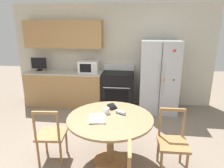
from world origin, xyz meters
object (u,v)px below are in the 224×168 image
at_px(microwave, 89,67).
at_px(candle_glass, 106,111).
at_px(refrigerator, 159,77).
at_px(countertop_tv, 39,64).
at_px(dining_chair_right, 172,143).
at_px(dining_chair_left, 51,135).
at_px(wallet, 112,107).
at_px(oven_range, 118,90).

height_order(microwave, candle_glass, microwave).
height_order(refrigerator, countertop_tv, refrigerator).
xyz_separation_m(dining_chair_right, dining_chair_left, (-1.82, -0.01, 0.00)).
distance_m(countertop_tv, dining_chair_left, 2.75).
xyz_separation_m(countertop_tv, wallet, (2.19, -1.96, -0.29)).
height_order(refrigerator, microwave, refrigerator).
bearing_deg(candle_glass, dining_chair_left, -168.12).
bearing_deg(refrigerator, dining_chair_left, -129.67).
distance_m(countertop_tv, dining_chair_right, 3.94).
xyz_separation_m(oven_range, dining_chair_left, (-0.82, -2.25, -0.03)).
height_order(countertop_tv, dining_chair_right, countertop_tv).
bearing_deg(wallet, refrigerator, 63.25).
relative_size(microwave, dining_chair_left, 0.54).
height_order(refrigerator, dining_chair_right, refrigerator).
xyz_separation_m(oven_range, microwave, (-0.74, 0.03, 0.58)).
height_order(oven_range, wallet, oven_range).
relative_size(countertop_tv, candle_glass, 4.38).
height_order(dining_chair_left, wallet, dining_chair_left).
bearing_deg(refrigerator, countertop_tv, 177.24).
distance_m(refrigerator, wallet, 2.03).
relative_size(dining_chair_right, dining_chair_left, 1.00).
distance_m(candle_glass, wallet, 0.21).
relative_size(refrigerator, countertop_tv, 4.27).
distance_m(oven_range, dining_chair_right, 2.45).
relative_size(dining_chair_left, wallet, 5.17).
bearing_deg(countertop_tv, refrigerator, -2.76).
relative_size(microwave, dining_chair_right, 0.54).
xyz_separation_m(candle_glass, wallet, (0.06, 0.20, -0.01)).
bearing_deg(dining_chair_right, dining_chair_left, -0.84).
distance_m(microwave, countertop_tv, 1.37).
relative_size(microwave, countertop_tv, 1.20).
distance_m(dining_chair_right, candle_glass, 1.06).
height_order(countertop_tv, candle_glass, countertop_tv).
distance_m(microwave, dining_chair_right, 2.93).
xyz_separation_m(refrigerator, wallet, (-0.91, -1.81, -0.07)).
height_order(oven_range, dining_chair_right, oven_range).
height_order(dining_chair_right, dining_chair_left, same).
xyz_separation_m(microwave, candle_glass, (0.76, -2.11, -0.25)).
distance_m(microwave, candle_glass, 2.25).
bearing_deg(candle_glass, microwave, 109.93).
distance_m(oven_range, microwave, 0.94).
bearing_deg(candle_glass, refrigerator, 64.13).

